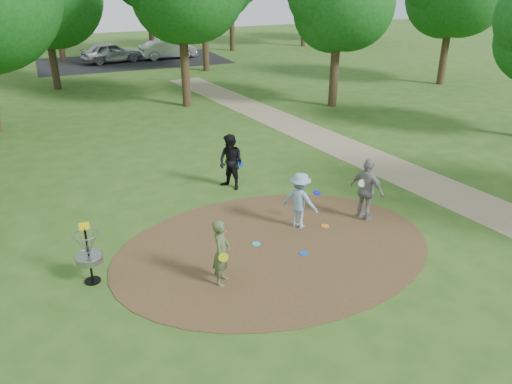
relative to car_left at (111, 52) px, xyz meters
name	(u,v)px	position (x,y,z in m)	size (l,w,h in m)	color
ground	(274,248)	(-0.40, -29.98, -0.75)	(100.00, 100.00, 0.00)	#2D5119
dirt_clearing	(274,248)	(-0.40, -29.98, -0.74)	(8.40, 8.40, 0.02)	#47301C
footpath	(422,181)	(6.10, -27.98, -0.74)	(2.00, 40.00, 0.01)	#8C7A5B
parking_lot	(133,61)	(1.60, 0.02, -0.75)	(14.00, 8.00, 0.01)	black
player_observer_with_disc	(222,252)	(-2.15, -30.90, 0.05)	(0.65, 0.70, 1.60)	#4C5D36
player_throwing_with_disc	(300,201)	(0.74, -29.18, 0.05)	(1.24, 1.19, 1.61)	#7EA0BC
player_walking_with_disc	(231,162)	(-0.06, -25.95, 0.16)	(1.04, 1.11, 1.83)	black
player_waiting_with_disc	(367,190)	(2.69, -29.53, 0.17)	(0.78, 1.17, 1.84)	gray
disc_ground_cyan	(256,244)	(-0.76, -29.65, -0.72)	(0.22, 0.22, 0.02)	#1ABAD4
disc_ground_blue	(304,253)	(0.16, -30.55, -0.72)	(0.22, 0.22, 0.02)	blue
disc_ground_red	(223,231)	(-1.34, -28.65, -0.72)	(0.22, 0.22, 0.02)	#CD4214
car_left	(111,52)	(0.00, 0.00, 0.00)	(1.77, 4.40, 1.50)	#A9AAB1
car_right	(168,49)	(4.38, 0.05, -0.02)	(1.55, 4.44, 1.46)	#A8A9B0
disc_ground_orange	(325,226)	(1.40, -29.49, -0.72)	(0.22, 0.22, 0.02)	orange
disc_golf_basket	(88,249)	(-4.90, -29.68, 0.13)	(0.63, 0.63, 1.54)	black
tree_ring	(176,9)	(-0.15, -20.58, 4.48)	(37.43, 45.95, 9.27)	#332316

